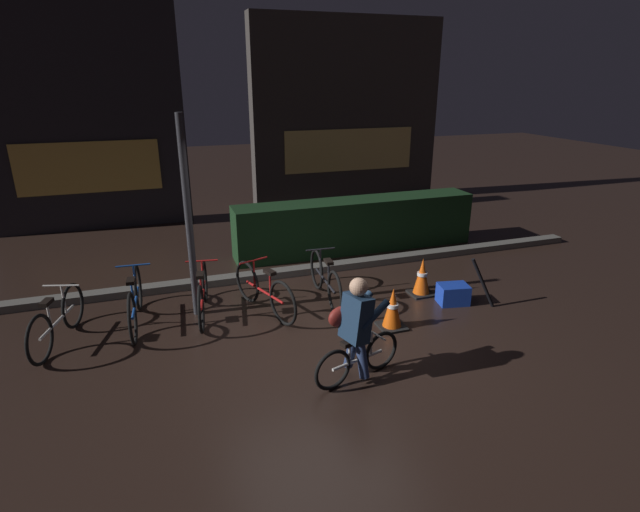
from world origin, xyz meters
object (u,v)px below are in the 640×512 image
object	(u,v)px
parked_bike_center_right	(264,291)
traffic_cone_far	(422,277)
traffic_cone_near	(393,309)
blue_crate	(453,294)
street_post	(189,220)
parked_bike_leftmost	(57,321)
cyclist	(355,329)
parked_bike_right_mid	(325,280)
closed_umbrella	(483,283)
parked_bike_center_left	(203,294)
parked_bike_left_mid	(135,301)

from	to	relation	value
parked_bike_center_right	traffic_cone_far	bearing A→B (deg)	-113.21
traffic_cone_near	blue_crate	bearing A→B (deg)	18.07
street_post	blue_crate	bearing A→B (deg)	-13.61
parked_bike_leftmost	cyclist	bearing A→B (deg)	-104.41
parked_bike_right_mid	traffic_cone_near	world-z (taller)	parked_bike_right_mid
street_post	parked_bike_center_right	size ratio (longest dim) A/B	1.84
traffic_cone_near	traffic_cone_far	distance (m)	1.27
street_post	parked_bike_leftmost	xyz separation A→B (m)	(-1.75, -0.31, -1.09)
street_post	traffic_cone_near	xyz separation A→B (m)	(2.49, -1.30, -1.13)
parked_bike_leftmost	closed_umbrella	xyz separation A→B (m)	(5.79, -0.84, 0.06)
parked_bike_right_mid	closed_umbrella	size ratio (longest dim) A/B	1.92
parked_bike_right_mid	closed_umbrella	xyz separation A→B (m)	(2.12, -0.98, 0.05)
parked_bike_leftmost	parked_bike_center_left	bearing A→B (deg)	-66.95
cyclist	traffic_cone_far	bearing A→B (deg)	27.37
traffic_cone_near	closed_umbrella	xyz separation A→B (m)	(1.55, 0.15, 0.11)
parked_bike_leftmost	parked_bike_left_mid	world-z (taller)	parked_bike_left_mid
street_post	parked_bike_left_mid	xyz separation A→B (m)	(-0.81, -0.08, -1.06)
parked_bike_right_mid	blue_crate	distance (m)	1.95
parked_bike_leftmost	parked_bike_right_mid	bearing A→B (deg)	-71.51
parked_bike_right_mid	closed_umbrella	bearing A→B (deg)	-111.80
parked_bike_center_left	closed_umbrella	bearing A→B (deg)	-95.89
parked_bike_leftmost	parked_bike_right_mid	distance (m)	3.67
blue_crate	closed_umbrella	bearing A→B (deg)	-37.97
parked_bike_right_mid	traffic_cone_near	distance (m)	1.27
closed_umbrella	parked_bike_center_right	bearing A→B (deg)	-1.35
parked_bike_leftmost	cyclist	world-z (taller)	cyclist
parked_bike_right_mid	cyclist	xyz separation A→B (m)	(-0.39, -2.09, 0.29)
parked_bike_leftmost	street_post	bearing A→B (deg)	-63.72
parked_bike_center_right	parked_bike_left_mid	bearing A→B (deg)	64.48
parked_bike_left_mid	parked_bike_center_left	size ratio (longest dim) A/B	1.06
parked_bike_left_mid	closed_umbrella	distance (m)	4.97
parked_bike_leftmost	traffic_cone_far	bearing A→B (deg)	-75.22
parked_bike_leftmost	parked_bike_center_right	bearing A→B (deg)	-72.99
parked_bike_center_right	traffic_cone_far	world-z (taller)	parked_bike_center_right
traffic_cone_near	traffic_cone_far	xyz separation A→B (m)	(0.94, 0.85, 0.01)
street_post	blue_crate	distance (m)	4.03
parked_bike_center_left	blue_crate	bearing A→B (deg)	-93.44
parked_bike_left_mid	parked_bike_leftmost	bearing A→B (deg)	106.90
parked_bike_center_right	closed_umbrella	size ratio (longest dim) A/B	1.81
parked_bike_leftmost	parked_bike_center_right	distance (m)	2.70
parked_bike_center_right	parked_bike_right_mid	size ratio (longest dim) A/B	0.94
parked_bike_left_mid	blue_crate	size ratio (longest dim) A/B	3.89
parked_bike_leftmost	parked_bike_left_mid	distance (m)	0.97
street_post	closed_umbrella	bearing A→B (deg)	-15.90
traffic_cone_far	blue_crate	size ratio (longest dim) A/B	1.37
blue_crate	traffic_cone_far	bearing A→B (deg)	122.41
parked_bike_center_right	traffic_cone_near	size ratio (longest dim) A/B	2.64
street_post	parked_bike_center_left	distance (m)	1.08
parked_bike_right_mid	traffic_cone_far	bearing A→B (deg)	-97.48
traffic_cone_far	cyclist	distance (m)	2.65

